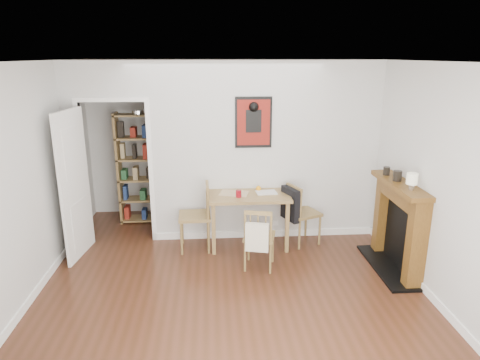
{
  "coord_description": "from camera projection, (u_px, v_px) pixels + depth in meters",
  "views": [
    {
      "loc": [
        -0.2,
        -4.63,
        2.66
      ],
      "look_at": [
        0.16,
        0.6,
        1.13
      ],
      "focal_mm": 32.0,
      "sensor_mm": 36.0,
      "label": 1
    }
  ],
  "objects": [
    {
      "name": "ground",
      "position": [
        230.0,
        283.0,
        5.19
      ],
      "size": [
        5.2,
        5.2,
        0.0
      ],
      "primitive_type": "plane",
      "color": "#4C2718",
      "rests_on": "ground"
    },
    {
      "name": "room_shell",
      "position": [
        232.0,
        154.0,
        6.12
      ],
      "size": [
        5.2,
        5.2,
        5.2
      ],
      "color": "silver",
      "rests_on": "ground"
    },
    {
      "name": "dining_table",
      "position": [
        249.0,
        200.0,
        6.08
      ],
      "size": [
        1.14,
        0.72,
        0.78
      ],
      "color": "#9A7747",
      "rests_on": "ground"
    },
    {
      "name": "chair_left",
      "position": [
        195.0,
        217.0,
        6.0
      ],
      "size": [
        0.5,
        0.5,
        0.96
      ],
      "color": "olive",
      "rests_on": "ground"
    },
    {
      "name": "chair_right",
      "position": [
        302.0,
        213.0,
        6.18
      ],
      "size": [
        0.63,
        0.59,
        0.9
      ],
      "color": "olive",
      "rests_on": "ground"
    },
    {
      "name": "chair_front",
      "position": [
        259.0,
        237.0,
        5.47
      ],
      "size": [
        0.5,
        0.54,
        0.83
      ],
      "color": "olive",
      "rests_on": "ground"
    },
    {
      "name": "bookshelf",
      "position": [
        142.0,
        169.0,
        6.91
      ],
      "size": [
        0.76,
        0.3,
        1.8
      ],
      "color": "#9A7747",
      "rests_on": "ground"
    },
    {
      "name": "fireplace",
      "position": [
        399.0,
        223.0,
        5.4
      ],
      "size": [
        0.45,
        1.25,
        1.16
      ],
      "color": "brown",
      "rests_on": "ground"
    },
    {
      "name": "red_glass",
      "position": [
        239.0,
        194.0,
        5.88
      ],
      "size": [
        0.08,
        0.08,
        0.1
      ],
      "primitive_type": "cylinder",
      "color": "maroon",
      "rests_on": "dining_table"
    },
    {
      "name": "orange_fruit",
      "position": [
        258.0,
        188.0,
        6.17
      ],
      "size": [
        0.07,
        0.07,
        0.07
      ],
      "primitive_type": "sphere",
      "color": "#FFA00D",
      "rests_on": "dining_table"
    },
    {
      "name": "placemat",
      "position": [
        234.0,
        193.0,
        6.06
      ],
      "size": [
        0.46,
        0.39,
        0.0
      ],
      "primitive_type": "cube",
      "rotation": [
        0.0,
        0.0,
        -0.26
      ],
      "color": "#BFB69D",
      "rests_on": "dining_table"
    },
    {
      "name": "notebook",
      "position": [
        266.0,
        192.0,
        6.07
      ],
      "size": [
        0.3,
        0.24,
        0.01
      ],
      "primitive_type": "cube",
      "rotation": [
        0.0,
        0.0,
        0.1
      ],
      "color": "silver",
      "rests_on": "dining_table"
    },
    {
      "name": "mantel_lamp",
      "position": [
        412.0,
        180.0,
        4.91
      ],
      "size": [
        0.13,
        0.13,
        0.2
      ],
      "color": "silver",
      "rests_on": "fireplace"
    },
    {
      "name": "ceramic_jar_a",
      "position": [
        397.0,
        176.0,
        5.29
      ],
      "size": [
        0.11,
        0.11,
        0.13
      ],
      "primitive_type": "cylinder",
      "color": "black",
      "rests_on": "fireplace"
    },
    {
      "name": "ceramic_jar_b",
      "position": [
        387.0,
        171.0,
        5.55
      ],
      "size": [
        0.09,
        0.09,
        0.11
      ],
      "primitive_type": "cylinder",
      "color": "black",
      "rests_on": "fireplace"
    }
  ]
}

